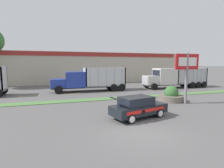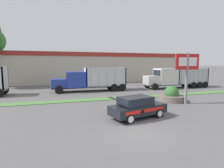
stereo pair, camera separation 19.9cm
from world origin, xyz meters
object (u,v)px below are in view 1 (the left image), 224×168
object	(u,v)px
dump_truck_mid	(170,78)
stone_planter	(171,96)
dump_truck_lead	(83,81)
store_sign_post	(187,68)
rally_car	(138,107)

from	to	relation	value
dump_truck_mid	stone_planter	size ratio (longest dim) A/B	4.18
dump_truck_lead	store_sign_post	size ratio (longest dim) A/B	2.10
dump_truck_lead	rally_car	bearing A→B (deg)	-81.73
dump_truck_mid	store_sign_post	distance (m)	11.76
dump_truck_lead	stone_planter	bearing A→B (deg)	-49.89
dump_truck_lead	dump_truck_mid	xyz separation A→B (m)	(14.08, -0.72, 0.11)
rally_car	store_sign_post	bearing A→B (deg)	22.83
stone_planter	dump_truck_mid	bearing A→B (deg)	55.29
dump_truck_lead	stone_planter	world-z (taller)	dump_truck_lead
dump_truck_lead	rally_car	distance (m)	13.89
dump_truck_mid	stone_planter	bearing A→B (deg)	-124.71
dump_truck_mid	store_sign_post	bearing A→B (deg)	-118.22
store_sign_post	stone_planter	size ratio (longest dim) A/B	1.89
dump_truck_lead	dump_truck_mid	world-z (taller)	dump_truck_mid
rally_car	stone_planter	world-z (taller)	stone_planter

